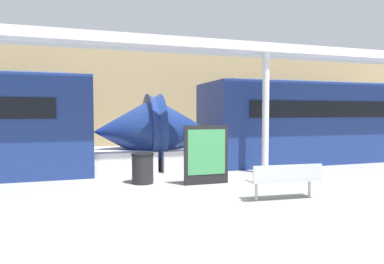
# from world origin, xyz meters

# --- Properties ---
(ground_plane) EXTENTS (60.00, 60.00, 0.00)m
(ground_plane) POSITION_xyz_m (0.00, 0.00, 0.00)
(ground_plane) COLOR gray
(station_wall) EXTENTS (56.00, 0.20, 5.00)m
(station_wall) POSITION_xyz_m (0.00, 10.70, 2.50)
(station_wall) COLOR tan
(station_wall) RESTS_ON ground_plane
(train_left) EXTENTS (14.92, 2.93, 3.20)m
(train_left) POSITION_xyz_m (6.21, 5.46, 1.51)
(train_left) COLOR navy
(train_left) RESTS_ON ground_plane
(bench_near) EXTENTS (1.69, 0.56, 0.81)m
(bench_near) POSITION_xyz_m (0.86, 0.13, 0.50)
(bench_near) COLOR #ADB2B7
(bench_near) RESTS_ON ground_plane
(trash_bin) EXTENTS (0.62, 0.62, 0.84)m
(trash_bin) POSITION_xyz_m (-1.91, 2.89, 0.42)
(trash_bin) COLOR black
(trash_bin) RESTS_ON ground_plane
(poster_board) EXTENTS (1.27, 0.07, 1.62)m
(poster_board) POSITION_xyz_m (-0.26, 2.24, 0.82)
(poster_board) COLOR black
(poster_board) RESTS_ON ground_plane
(support_column_near) EXTENTS (0.22, 0.22, 3.86)m
(support_column_near) POSITION_xyz_m (2.14, 3.30, 1.93)
(support_column_near) COLOR silver
(support_column_near) RESTS_ON ground_plane
(canopy_beam) EXTENTS (28.00, 0.60, 0.28)m
(canopy_beam) POSITION_xyz_m (2.14, 3.30, 4.00)
(canopy_beam) COLOR silver
(canopy_beam) RESTS_ON support_column_near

